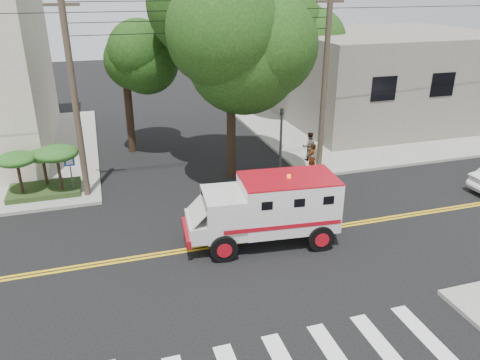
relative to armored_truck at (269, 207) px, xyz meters
name	(u,v)px	position (x,y,z in m)	size (l,w,h in m)	color
ground	(241,242)	(-0.99, 0.26, -1.48)	(100.00, 100.00, 0.00)	black
sidewalk_ne	(365,121)	(12.51, 13.76, -1.40)	(17.00, 17.00, 0.15)	gray
building_right	(384,76)	(14.01, 14.26, 1.67)	(14.00, 12.00, 6.00)	slate
utility_pole_left	(75,102)	(-6.59, 6.26, 3.02)	(0.28, 0.28, 9.00)	#382D23
utility_pole_right	(324,85)	(5.31, 6.46, 3.02)	(0.28, 0.28, 9.00)	#382D23
tree_main	(241,31)	(0.95, 6.47, 5.72)	(6.08, 5.70, 9.85)	black
tree_left	(130,52)	(-3.67, 12.05, 4.25)	(4.48, 4.20, 7.70)	black
tree_right	(296,32)	(7.86, 16.04, 4.62)	(4.80, 4.50, 8.20)	black
traffic_signal	(281,136)	(2.81, 5.86, 0.75)	(0.15, 0.18, 3.60)	#3F3F42
accessibility_sign	(71,170)	(-7.19, 6.44, -0.11)	(0.45, 0.10, 2.02)	#3F3F42
palm_planter	(41,164)	(-8.42, 6.89, 0.17)	(3.52, 2.63, 2.36)	#1E3314
armored_truck	(269,207)	(0.00, 0.00, 0.00)	(5.87, 2.76, 2.59)	silver
pedestrian_a	(312,158)	(4.51, 5.76, -0.56)	(0.56, 0.37, 1.53)	gray
pedestrian_b	(309,146)	(5.14, 7.42, -0.53)	(0.77, 0.60, 1.59)	gray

